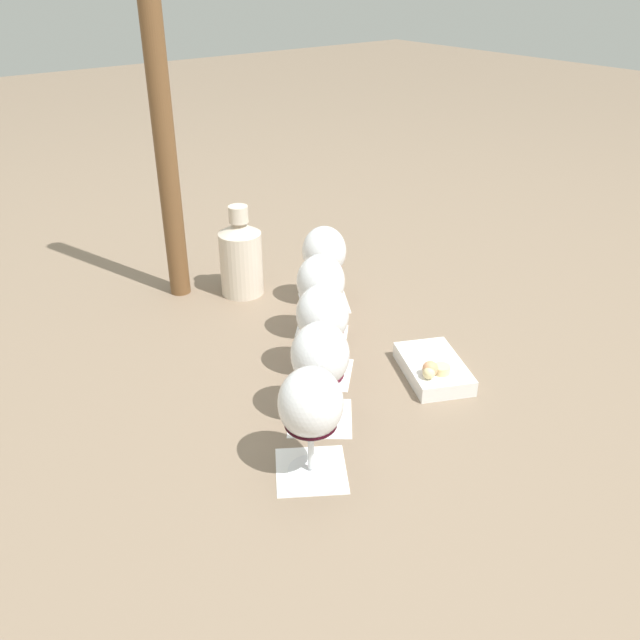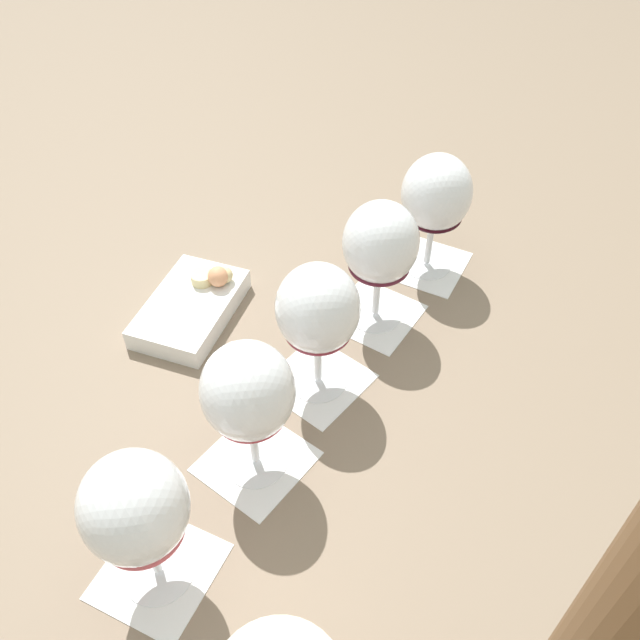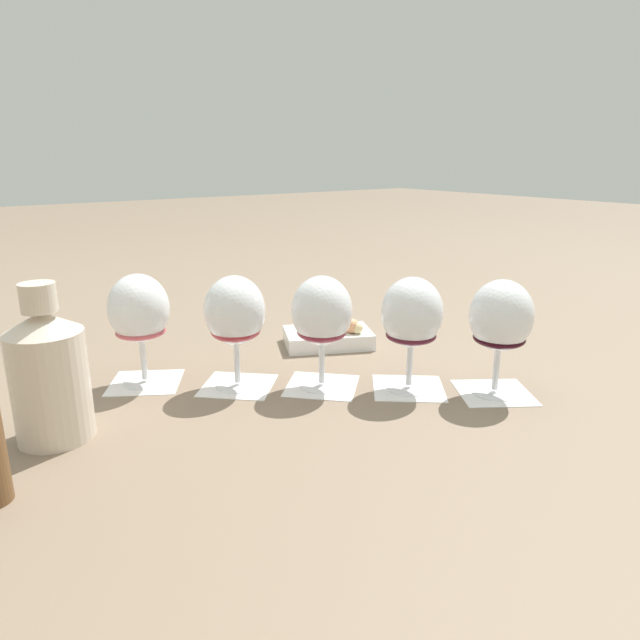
# 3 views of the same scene
# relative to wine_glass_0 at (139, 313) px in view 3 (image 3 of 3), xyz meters

# --- Properties ---
(ground_plane) EXTENTS (8.00, 8.00, 0.00)m
(ground_plane) POSITION_rel_wine_glass_0_xyz_m (0.22, -0.18, -0.12)
(ground_plane) COLOR #7F6B56
(tasting_card_0) EXTENTS (0.15, 0.15, 0.00)m
(tasting_card_0) POSITION_rel_wine_glass_0_xyz_m (0.00, -0.00, -0.12)
(tasting_card_0) COLOR white
(tasting_card_0) RESTS_ON ground_plane
(tasting_card_1) EXTENTS (0.16, 0.16, 0.00)m
(tasting_card_1) POSITION_rel_wine_glass_0_xyz_m (0.12, -0.10, -0.12)
(tasting_card_1) COLOR white
(tasting_card_1) RESTS_ON ground_plane
(tasting_card_2) EXTENTS (0.16, 0.16, 0.00)m
(tasting_card_2) POSITION_rel_wine_glass_0_xyz_m (0.23, -0.19, -0.12)
(tasting_card_2) COLOR white
(tasting_card_2) RESTS_ON ground_plane
(tasting_card_3) EXTENTS (0.16, 0.15, 0.00)m
(tasting_card_3) POSITION_rel_wine_glass_0_xyz_m (0.34, -0.27, -0.12)
(tasting_card_3) COLOR white
(tasting_card_3) RESTS_ON ground_plane
(tasting_card_4) EXTENTS (0.15, 0.15, 0.00)m
(tasting_card_4) POSITION_rel_wine_glass_0_xyz_m (0.43, -0.37, -0.12)
(tasting_card_4) COLOR white
(tasting_card_4) RESTS_ON ground_plane
(wine_glass_0) EXTENTS (0.10, 0.10, 0.18)m
(wine_glass_0) POSITION_rel_wine_glass_0_xyz_m (0.00, 0.00, 0.00)
(wine_glass_0) COLOR white
(wine_glass_0) RESTS_ON tasting_card_0
(wine_glass_1) EXTENTS (0.10, 0.10, 0.18)m
(wine_glass_1) POSITION_rel_wine_glass_0_xyz_m (0.12, -0.10, -0.00)
(wine_glass_1) COLOR white
(wine_glass_1) RESTS_ON tasting_card_1
(wine_glass_2) EXTENTS (0.10, 0.10, 0.18)m
(wine_glass_2) POSITION_rel_wine_glass_0_xyz_m (0.23, -0.19, -0.00)
(wine_glass_2) COLOR white
(wine_glass_2) RESTS_ON tasting_card_2
(wine_glass_3) EXTENTS (0.10, 0.10, 0.18)m
(wine_glass_3) POSITION_rel_wine_glass_0_xyz_m (0.34, -0.27, -0.00)
(wine_glass_3) COLOR white
(wine_glass_3) RESTS_ON tasting_card_3
(wine_glass_4) EXTENTS (0.10, 0.10, 0.18)m
(wine_glass_4) POSITION_rel_wine_glass_0_xyz_m (0.43, -0.37, -0.00)
(wine_glass_4) COLOR white
(wine_glass_4) RESTS_ON tasting_card_4
(ceramic_vase) EXTENTS (0.10, 0.10, 0.21)m
(ceramic_vase) POSITION_rel_wine_glass_0_xyz_m (-0.16, -0.12, -0.03)
(ceramic_vase) COLOR beige
(ceramic_vase) RESTS_ON ground_plane
(snack_dish) EXTENTS (0.20, 0.17, 0.06)m
(snack_dish) POSITION_rel_wine_glass_0_xyz_m (0.36, -0.03, -0.10)
(snack_dish) COLOR white
(snack_dish) RESTS_ON ground_plane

